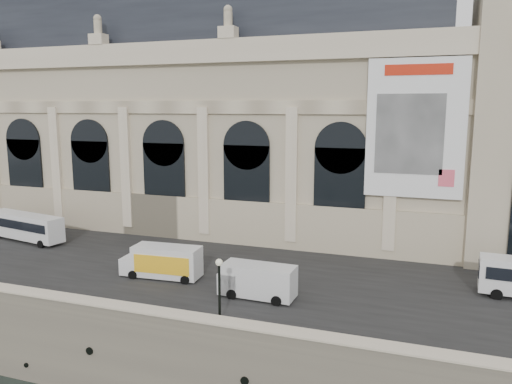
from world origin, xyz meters
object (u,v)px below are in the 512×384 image
box_truck (163,262)px  lamp_right (219,293)px  bus_left (25,226)px  van_c (254,281)px

box_truck → lamp_right: (8.75, -7.46, 0.95)m
bus_left → box_truck: (20.85, -5.64, -0.30)m
bus_left → lamp_right: 32.38m
bus_left → van_c: (30.08, -7.30, -0.38)m
bus_left → box_truck: bus_left is taller
bus_left → lamp_right: (29.60, -13.11, 0.65)m
bus_left → lamp_right: bearing=-23.9°
bus_left → lamp_right: lamp_right is taller
box_truck → lamp_right: size_ratio=1.51×
van_c → lamp_right: size_ratio=1.27×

